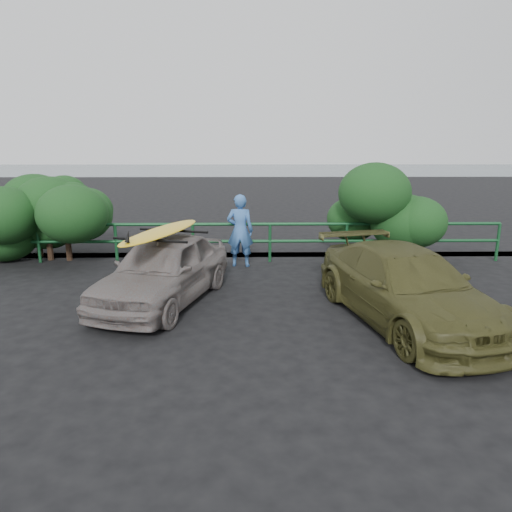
{
  "coord_description": "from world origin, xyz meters",
  "views": [
    {
      "loc": [
        0.46,
        -6.63,
        2.94
      ],
      "look_at": [
        0.58,
        1.57,
        0.97
      ],
      "focal_mm": 32.0,
      "sensor_mm": 36.0,
      "label": 1
    }
  ],
  "objects_px": {
    "guardrail": "(232,242)",
    "sedan": "(164,270)",
    "olive_vehicle": "(405,286)",
    "surfboard": "(162,232)",
    "man": "(240,231)"
  },
  "relations": [
    {
      "from": "guardrail",
      "to": "sedan",
      "type": "xyz_separation_m",
      "value": [
        -1.18,
        -3.16,
        0.13
      ]
    },
    {
      "from": "guardrail",
      "to": "olive_vehicle",
      "type": "relative_size",
      "value": 3.22
    },
    {
      "from": "surfboard",
      "to": "man",
      "type": "bearing_deg",
      "value": 78.95
    },
    {
      "from": "guardrail",
      "to": "surfboard",
      "type": "relative_size",
      "value": 4.8
    },
    {
      "from": "olive_vehicle",
      "to": "sedan",
      "type": "bearing_deg",
      "value": 152.94
    },
    {
      "from": "sedan",
      "to": "man",
      "type": "bearing_deg",
      "value": 78.95
    },
    {
      "from": "guardrail",
      "to": "sedan",
      "type": "bearing_deg",
      "value": -110.52
    },
    {
      "from": "surfboard",
      "to": "guardrail",
      "type": "bearing_deg",
      "value": 85.82
    },
    {
      "from": "man",
      "to": "surfboard",
      "type": "xyz_separation_m",
      "value": [
        -1.42,
        -2.73,
        0.48
      ]
    },
    {
      "from": "olive_vehicle",
      "to": "surfboard",
      "type": "relative_size",
      "value": 1.49
    },
    {
      "from": "guardrail",
      "to": "sedan",
      "type": "distance_m",
      "value": 3.38
    },
    {
      "from": "guardrail",
      "to": "man",
      "type": "bearing_deg",
      "value": -61.7
    },
    {
      "from": "man",
      "to": "surfboard",
      "type": "bearing_deg",
      "value": 68.81
    },
    {
      "from": "man",
      "to": "guardrail",
      "type": "bearing_deg",
      "value": -55.51
    },
    {
      "from": "surfboard",
      "to": "olive_vehicle",
      "type": "bearing_deg",
      "value": 2.13
    }
  ]
}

